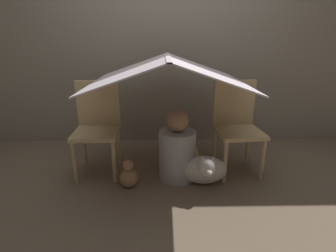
% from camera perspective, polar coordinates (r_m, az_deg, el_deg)
% --- Properties ---
extents(ground_plane, '(8.80, 8.80, 0.00)m').
position_cam_1_polar(ground_plane, '(2.41, 0.09, -12.35)').
color(ground_plane, '#7A6651').
extents(wall_back, '(7.00, 0.05, 2.50)m').
position_cam_1_polar(wall_back, '(3.15, -0.30, 18.81)').
color(wall_back, gray).
rests_on(wall_back, ground_plane).
extents(chair_left, '(0.42, 0.42, 0.86)m').
position_cam_1_polar(chair_left, '(2.54, -15.11, 0.39)').
color(chair_left, '#D1B27F').
rests_on(chair_left, ground_plane).
extents(chair_right, '(0.44, 0.44, 0.86)m').
position_cam_1_polar(chair_right, '(2.56, 14.72, 0.55)').
color(chair_right, '#D1B27F').
rests_on(chair_right, ground_plane).
extents(sheet_canopy, '(1.32, 1.17, 0.24)m').
position_cam_1_polar(sheet_canopy, '(2.28, 0.00, 12.07)').
color(sheet_canopy, silver).
extents(person_front, '(0.33, 0.33, 0.65)m').
position_cam_1_polar(person_front, '(2.38, 2.02, -5.40)').
color(person_front, '#B2B2B7').
rests_on(person_front, ground_plane).
extents(dog, '(0.40, 0.35, 0.34)m').
position_cam_1_polar(dog, '(2.34, 7.92, -9.31)').
color(dog, silver).
rests_on(dog, ground_plane).
extents(floor_cushion, '(0.37, 0.30, 0.10)m').
position_cam_1_polar(floor_cushion, '(2.75, 2.82, -7.04)').
color(floor_cushion, '#E5CC66').
rests_on(floor_cushion, ground_plane).
extents(plush_toy, '(0.16, 0.16, 0.25)m').
position_cam_1_polar(plush_toy, '(2.34, -8.59, -10.65)').
color(plush_toy, tan).
rests_on(plush_toy, ground_plane).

